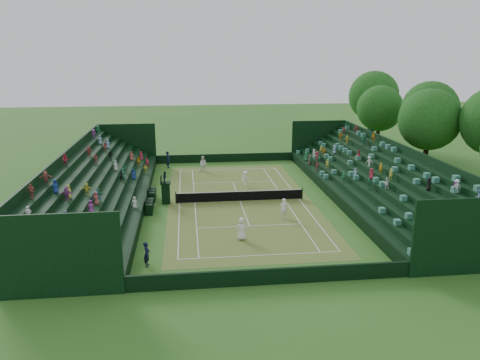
# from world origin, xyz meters

# --- Properties ---
(ground) EXTENTS (160.00, 160.00, 0.00)m
(ground) POSITION_xyz_m (0.00, 0.00, 0.00)
(ground) COLOR #2E6921
(ground) RESTS_ON ground
(court_surface) EXTENTS (12.97, 26.77, 0.01)m
(court_surface) POSITION_xyz_m (0.00, 0.00, 0.01)
(court_surface) COLOR #3D7426
(court_surface) RESTS_ON ground
(perimeter_wall_north) EXTENTS (17.17, 0.20, 1.00)m
(perimeter_wall_north) POSITION_xyz_m (0.00, 15.88, 0.50)
(perimeter_wall_north) COLOR black
(perimeter_wall_north) RESTS_ON ground
(perimeter_wall_south) EXTENTS (17.17, 0.20, 1.00)m
(perimeter_wall_south) POSITION_xyz_m (0.00, -15.88, 0.50)
(perimeter_wall_south) COLOR black
(perimeter_wall_south) RESTS_ON ground
(perimeter_wall_east) EXTENTS (0.20, 31.77, 1.00)m
(perimeter_wall_east) POSITION_xyz_m (8.48, 0.00, 0.50)
(perimeter_wall_east) COLOR black
(perimeter_wall_east) RESTS_ON ground
(perimeter_wall_west) EXTENTS (0.20, 31.77, 1.00)m
(perimeter_wall_west) POSITION_xyz_m (-8.48, 0.00, 0.50)
(perimeter_wall_west) COLOR black
(perimeter_wall_west) RESTS_ON ground
(north_grandstand) EXTENTS (6.60, 32.00, 4.90)m
(north_grandstand) POSITION_xyz_m (12.66, 0.00, 1.55)
(north_grandstand) COLOR black
(north_grandstand) RESTS_ON ground
(south_grandstand) EXTENTS (6.60, 32.00, 4.90)m
(south_grandstand) POSITION_xyz_m (-12.66, 0.00, 1.55)
(south_grandstand) COLOR black
(south_grandstand) RESTS_ON ground
(tennis_net) EXTENTS (11.67, 0.10, 1.06)m
(tennis_net) POSITION_xyz_m (0.00, 0.00, 0.53)
(tennis_net) COLOR black
(tennis_net) RESTS_ON ground
(scoreboard_tower) EXTENTS (2.00, 1.00, 3.70)m
(scoreboard_tower) POSITION_xyz_m (17.75, 16.00, 3.14)
(scoreboard_tower) COLOR black
(scoreboard_tower) RESTS_ON ground
(tree_row) EXTENTS (10.94, 36.39, 10.61)m
(tree_row) POSITION_xyz_m (22.25, 10.29, 6.53)
(tree_row) COLOR black
(tree_row) RESTS_ON ground
(umpire_chair) EXTENTS (0.94, 0.94, 2.94)m
(umpire_chair) POSITION_xyz_m (-6.68, 0.13, 1.26)
(umpire_chair) COLOR black
(umpire_chair) RESTS_ON ground
(courtside_chairs) EXTENTS (0.60, 5.56, 1.30)m
(courtside_chairs) POSITION_xyz_m (-7.98, -0.27, 0.49)
(courtside_chairs) COLOR black
(courtside_chairs) RESTS_ON ground
(player_near_west) EXTENTS (0.89, 0.64, 1.68)m
(player_near_west) POSITION_xyz_m (-0.92, -9.00, 0.84)
(player_near_west) COLOR white
(player_near_west) RESTS_ON ground
(player_near_east) EXTENTS (0.66, 0.48, 1.68)m
(player_near_east) POSITION_xyz_m (3.02, -4.84, 0.84)
(player_near_east) COLOR white
(player_near_east) RESTS_ON ground
(player_far_west) EXTENTS (1.01, 0.87, 1.80)m
(player_far_west) POSITION_xyz_m (-2.87, 11.24, 0.90)
(player_far_west) COLOR white
(player_far_west) RESTS_ON ground
(player_far_east) EXTENTS (1.16, 1.10, 1.57)m
(player_far_east) POSITION_xyz_m (1.12, 4.96, 0.79)
(player_far_east) COLOR white
(player_far_east) RESTS_ON ground
(line_judge_north) EXTENTS (0.61, 0.80, 1.99)m
(line_judge_north) POSITION_xyz_m (-6.88, 13.48, 0.99)
(line_judge_north) COLOR black
(line_judge_north) RESTS_ON ground
(line_judge_south) EXTENTS (0.47, 0.64, 1.64)m
(line_judge_south) POSITION_xyz_m (-7.40, -12.61, 0.82)
(line_judge_south) COLOR black
(line_judge_south) RESTS_ON ground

